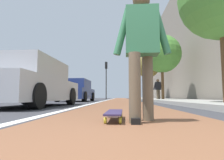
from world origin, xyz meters
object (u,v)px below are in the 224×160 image
Objects in this scene: skater_person at (142,46)px; traffic_light at (106,74)px; skateboard at (114,113)px; parked_car_mid at (76,91)px; parked_car_near at (30,84)px; street_tree_mid at (162,54)px; street_tree_far at (148,67)px; pedestrian_distant at (158,88)px.

traffic_light is (19.78, 1.92, 2.14)m from skater_person.
parked_car_mid is at bearing 15.86° from skateboard.
parked_car_near is 10.64m from street_tree_mid.
street_tree_far is at bearing -35.86° from parked_car_mid.
pedestrian_distant is (0.78, 0.20, -2.57)m from street_tree_mid.
street_tree_mid is 7.28m from street_tree_far.
street_tree_far is at bearing -0.00° from street_tree_mid.
street_tree_mid reaches higher than skater_person.
skateboard is at bearing 164.43° from street_tree_mid.
parked_car_mid reaches higher than skateboard.
pedestrian_distant reaches higher than skater_person.
skater_person is 11.04m from parked_car_mid.
traffic_light is at bearing 4.59° from skateboard.
skateboard is 0.52× the size of skater_person.
traffic_light is at bearing 31.38° from street_tree_mid.
skater_person is 0.96× the size of pedestrian_distant.
skater_person is 12.93m from pedestrian_distant.
skater_person is at bearing -113.32° from skateboard.
parked_car_near is 10.79m from pedestrian_distant.
skater_person reaches higher than skateboard.
parked_car_mid is at bearing 1.25° from parked_car_near.
traffic_light is at bearing 5.55° from skater_person.
skater_person is (-0.15, -0.35, 0.84)m from skateboard.
traffic_light is at bearing 33.01° from pedestrian_distant.
street_tree_mid reaches higher than parked_car_mid.
street_tree_mid is (11.85, -2.91, 2.62)m from skater_person.
parked_car_near is (3.43, 2.80, 0.62)m from skateboard.
pedestrian_distant is at bearing -146.99° from traffic_light.
skater_person is 0.37× the size of traffic_light.
skateboard is at bearing 170.25° from street_tree_far.
pedestrian_distant reaches higher than skateboard.
skater_person is at bearing -162.63° from parked_car_mid.
traffic_light is 4.93m from street_tree_far.
skateboard is 19.92m from traffic_light.
skateboard is at bearing 166.21° from pedestrian_distant.
skateboard is 0.17× the size of street_tree_mid.
pedestrian_distant is (12.49, -3.07, 0.89)m from skateboard.
parked_car_mid is 0.94× the size of traffic_light.
street_tree_mid is at bearing -36.21° from parked_car_near.
skater_person is 0.33× the size of street_tree_mid.
street_tree_mid reaches higher than traffic_light.
street_tree_far is (15.55, -6.06, 3.04)m from parked_car_near.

